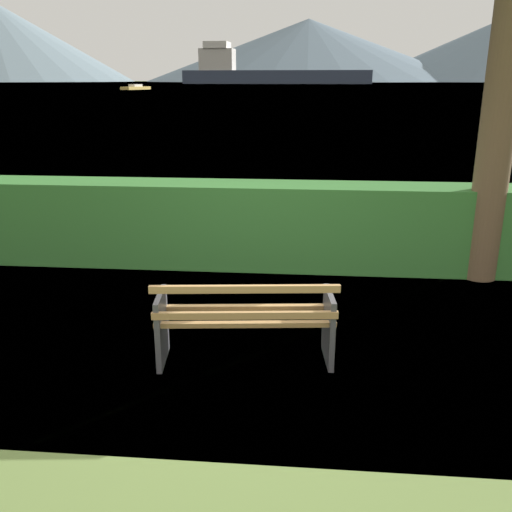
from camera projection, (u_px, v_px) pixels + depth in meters
The scene contains 7 objects.
ground_plane at pixel (245, 359), 5.26m from camera, with size 1400.00×1400.00×0.00m, color olive.
water_surface at pixel (307, 84), 297.77m from camera, with size 620.00×620.00×0.00m, color slate.
park_bench at pixel (245, 321), 5.07m from camera, with size 1.69×0.73×0.87m.
hedge_row at pixel (267, 225), 7.73m from camera, with size 9.33×0.72×1.17m, color #387A33.
cargo_ship_large at pixel (262, 72), 294.32m from camera, with size 100.49×19.28×21.36m.
fishing_boat_near at pixel (136, 88), 136.42m from camera, with size 5.77×8.87×1.28m.
distant_hills at pixel (308, 45), 546.46m from camera, with size 828.51×354.52×77.05m.
Camera 1 is at (0.52, -4.68, 2.54)m, focal length 38.73 mm.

